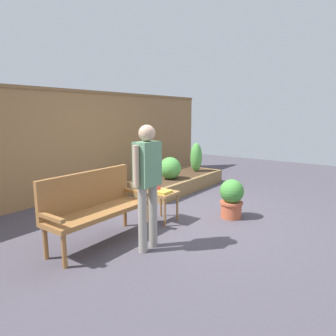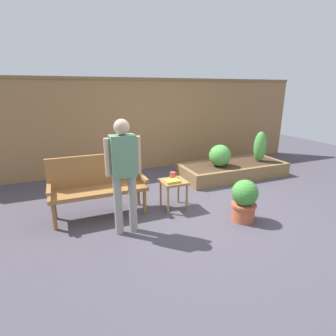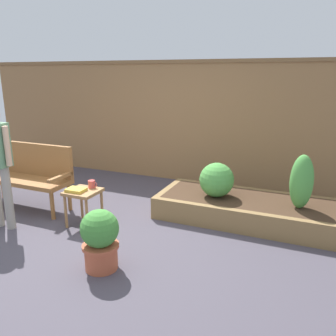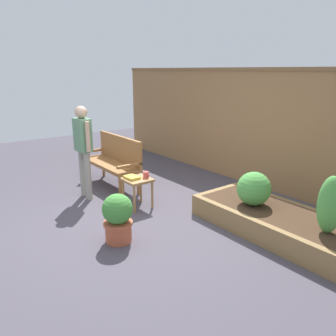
# 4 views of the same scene
# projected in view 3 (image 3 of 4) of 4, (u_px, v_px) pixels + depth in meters

# --- Properties ---
(ground_plane) EXTENTS (14.00, 14.00, 0.00)m
(ground_plane) POSITION_uv_depth(u_px,v_px,m) (99.00, 236.00, 4.24)
(ground_plane) COLOR #47424C
(fence_back) EXTENTS (8.40, 0.14, 2.16)m
(fence_back) POSITION_uv_depth(u_px,v_px,m) (178.00, 121.00, 6.25)
(fence_back) COLOR olive
(fence_back) RESTS_ON ground_plane
(garden_bench) EXTENTS (1.44, 0.48, 0.94)m
(garden_bench) POSITION_uv_depth(u_px,v_px,m) (28.00, 171.00, 5.09)
(garden_bench) COLOR #936033
(garden_bench) RESTS_ON ground_plane
(side_table) EXTENTS (0.40, 0.40, 0.48)m
(side_table) POSITION_uv_depth(u_px,v_px,m) (83.00, 196.00, 4.46)
(side_table) COLOR #9E7042
(side_table) RESTS_ON ground_plane
(cup_on_table) EXTENTS (0.13, 0.09, 0.10)m
(cup_on_table) POSITION_uv_depth(u_px,v_px,m) (92.00, 184.00, 4.53)
(cup_on_table) COLOR #CC4C47
(cup_on_table) RESTS_ON side_table
(book_on_table) EXTENTS (0.24, 0.18, 0.04)m
(book_on_table) POSITION_uv_depth(u_px,v_px,m) (76.00, 190.00, 4.40)
(book_on_table) COLOR gold
(book_on_table) RESTS_ON side_table
(potted_boxwood) EXTENTS (0.39, 0.39, 0.64)m
(potted_boxwood) POSITION_uv_depth(u_px,v_px,m) (100.00, 238.00, 3.46)
(potted_boxwood) COLOR #B75638
(potted_boxwood) RESTS_ON ground_plane
(raised_planter_bed) EXTENTS (2.40, 1.00, 0.30)m
(raised_planter_bed) POSITION_uv_depth(u_px,v_px,m) (246.00, 209.00, 4.70)
(raised_planter_bed) COLOR olive
(raised_planter_bed) RESTS_ON ground_plane
(shrub_near_bench) EXTENTS (0.47, 0.47, 0.47)m
(shrub_near_bench) POSITION_uv_depth(u_px,v_px,m) (217.00, 180.00, 4.69)
(shrub_near_bench) COLOR brown
(shrub_near_bench) RESTS_ON raised_planter_bed
(shrub_far_corner) EXTENTS (0.28, 0.28, 0.69)m
(shrub_far_corner) POSITION_uv_depth(u_px,v_px,m) (302.00, 182.00, 4.25)
(shrub_far_corner) COLOR brown
(shrub_far_corner) RESTS_ON raised_planter_bed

